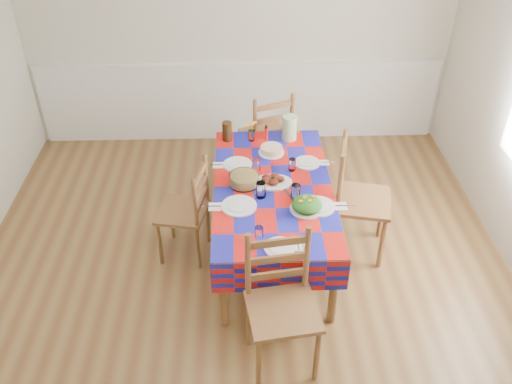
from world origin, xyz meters
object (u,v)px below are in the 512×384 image
green_pitcher (289,128)px  chair_far (267,137)px  dining_table (273,193)px  chair_near (281,306)px  meat_platter (272,181)px  chair_left (187,212)px  chair_right (357,200)px  tea_pitcher (227,131)px

green_pitcher → chair_far: size_ratio=0.23×
dining_table → chair_near: bearing=-90.4°
dining_table → meat_platter: 0.11m
dining_table → green_pitcher: size_ratio=7.74×
chair_near → chair_left: size_ratio=1.12×
dining_table → chair_right: chair_right is taller
dining_table → meat_platter: (-0.00, 0.04, 0.10)m
chair_right → chair_far: bearing=44.1°
meat_platter → chair_left: size_ratio=0.35×
green_pitcher → chair_left: size_ratio=0.25×
chair_left → chair_right: (1.40, 0.02, 0.07)m
chair_near → chair_left: 1.31m
chair_near → chair_far: chair_near is taller
green_pitcher → chair_far: bearing=114.9°
chair_far → chair_right: size_ratio=0.94×
tea_pitcher → chair_near: (0.36, -1.85, -0.27)m
dining_table → chair_far: size_ratio=1.78×
meat_platter → chair_right: chair_right is taller
chair_near → chair_far: size_ratio=1.04×
chair_near → chair_left: (-0.70, 1.10, -0.06)m
green_pitcher → chair_left: (-0.90, -0.74, -0.35)m
meat_platter → tea_pitcher: bearing=117.6°
dining_table → meat_platter: bearing=96.7°
chair_far → chair_left: (-0.72, -1.12, -0.04)m
chair_far → chair_right: 1.30m
dining_table → chair_right: 0.71m
green_pitcher → tea_pitcher: 0.56m
dining_table → tea_pitcher: tea_pitcher is taller
chair_near → dining_table: bearing=81.3°
chair_far → chair_left: chair_far is taller
green_pitcher → chair_right: bearing=-55.0°
tea_pitcher → chair_left: size_ratio=0.19×
tea_pitcher → chair_right: size_ratio=0.17×
meat_platter → chair_far: chair_far is taller
dining_table → tea_pitcher: 0.84m
chair_far → chair_left: 1.33m
green_pitcher → chair_right: 0.93m
chair_left → meat_platter: bearing=105.1°
green_pitcher → tea_pitcher: green_pitcher is taller
dining_table → green_pitcher: 0.78m
dining_table → green_pitcher: bearing=75.5°
tea_pitcher → chair_near: 1.90m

